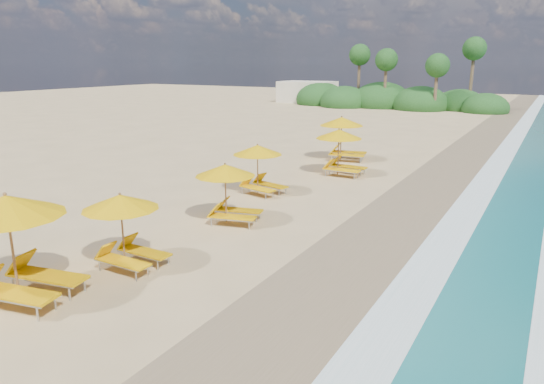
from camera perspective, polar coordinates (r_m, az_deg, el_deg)
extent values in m
plane|color=tan|center=(17.06, 0.00, -3.90)|extent=(160.00, 160.00, 0.00)
cube|color=#897352|center=(15.57, 12.95, -6.13)|extent=(4.00, 160.00, 0.01)
cube|color=white|center=(15.24, 18.37, -6.90)|extent=(1.20, 160.00, 0.01)
cylinder|color=olive|center=(13.10, -27.62, -5.76)|extent=(0.06, 0.06, 2.49)
cone|color=#E3A704|center=(12.81, -28.17, -1.41)|extent=(3.02, 3.02, 0.50)
sphere|color=olive|center=(12.74, -28.32, -0.21)|extent=(0.09, 0.09, 0.09)
cylinder|color=olive|center=(14.13, -16.75, -4.31)|extent=(0.05, 0.05, 1.99)
cone|color=#E3A704|center=(13.89, -17.01, -1.08)|extent=(2.05, 2.05, 0.40)
sphere|color=olive|center=(13.83, -17.07, -0.20)|extent=(0.07, 0.07, 0.07)
cylinder|color=olive|center=(17.28, -5.33, -0.21)|extent=(0.05, 0.05, 2.02)
cone|color=#E3A704|center=(17.08, -5.40, 2.51)|extent=(2.54, 2.54, 0.41)
sphere|color=olive|center=(17.04, -5.41, 3.26)|extent=(0.07, 0.07, 0.07)
cylinder|color=olive|center=(21.08, -1.66, 2.60)|extent=(0.05, 0.05, 2.03)
cone|color=#E3A704|center=(20.92, -1.68, 4.86)|extent=(2.48, 2.48, 0.41)
sphere|color=olive|center=(20.88, -1.68, 5.47)|extent=(0.07, 0.07, 0.07)
cylinder|color=olive|center=(24.73, 7.61, 4.51)|extent=(0.06, 0.06, 2.21)
cone|color=#E3A704|center=(24.59, 7.68, 6.62)|extent=(2.29, 2.29, 0.44)
sphere|color=olive|center=(24.56, 7.70, 7.19)|extent=(0.08, 0.08, 0.08)
cylinder|color=olive|center=(28.50, 7.92, 6.04)|extent=(0.06, 0.06, 2.39)
cone|color=#E3A704|center=(28.37, 7.99, 8.02)|extent=(2.92, 2.92, 0.48)
sphere|color=olive|center=(28.34, 8.01, 8.56)|extent=(0.09, 0.09, 0.09)
ellipsoid|color=#163D14|center=(60.85, 16.65, 9.62)|extent=(6.40, 6.40, 4.16)
ellipsoid|color=#163D14|center=(63.14, 12.40, 10.13)|extent=(7.20, 7.20, 4.68)
ellipsoid|color=#163D14|center=(62.61, 8.29, 10.17)|extent=(6.00, 6.00, 3.90)
ellipsoid|color=#163D14|center=(62.03, 20.72, 9.31)|extent=(5.60, 5.60, 3.64)
ellipsoid|color=#163D14|center=(66.00, 5.67, 10.53)|extent=(6.60, 6.60, 4.29)
ellipsoid|color=#163D14|center=(59.64, 23.25, 8.83)|extent=(5.00, 5.00, 3.25)
cylinder|color=brown|center=(58.35, 18.25, 11.16)|extent=(0.36, 0.36, 5.00)
sphere|color=#163D14|center=(58.27, 18.45, 13.60)|extent=(2.60, 2.60, 2.60)
cylinder|color=brown|center=(60.81, 12.84, 11.92)|extent=(0.36, 0.36, 5.60)
sphere|color=#163D14|center=(60.75, 12.99, 14.56)|extent=(2.60, 2.60, 2.60)
cylinder|color=brown|center=(63.98, 9.91, 12.46)|extent=(0.36, 0.36, 6.20)
sphere|color=#163D14|center=(63.94, 10.03, 15.24)|extent=(2.60, 2.60, 2.60)
cylinder|color=brown|center=(61.71, 21.89, 11.84)|extent=(0.36, 0.36, 6.80)
sphere|color=#163D14|center=(61.69, 22.20, 14.99)|extent=(2.60, 2.60, 2.60)
cube|color=beige|center=(69.03, 4.07, 11.38)|extent=(7.00, 5.00, 2.80)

